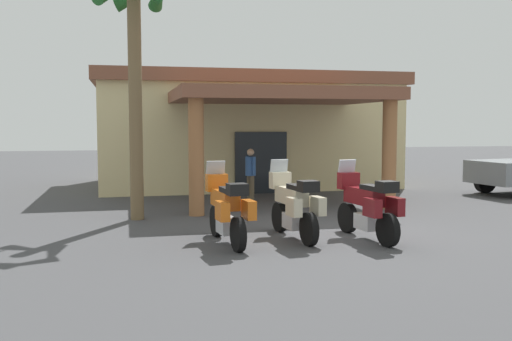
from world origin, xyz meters
The scene contains 7 objects.
ground_plane centered at (0.00, 0.00, 0.00)m, with size 80.00×80.00×0.00m, color #424244.
motel_building centered at (0.01, 9.90, 2.16)m, with size 11.21×11.04×4.21m.
motorcycle_orange centered at (-2.56, -0.85, 0.70)m, with size 0.75×2.21×1.61m.
motorcycle_cream centered at (-1.11, -0.65, 0.70)m, with size 0.76×2.21×1.61m.
motorcycle_maroon centered at (0.34, -1.07, 0.70)m, with size 0.80×2.21×1.61m.
pedestrian centered at (-0.79, 5.01, 0.93)m, with size 0.32×0.51×1.62m.
palm_tree_roadside centered at (-4.24, 2.52, 4.41)m, with size 1.93×2.05×6.16m.
Camera 1 is at (-4.51, -11.98, 2.41)m, focal length 40.27 mm.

